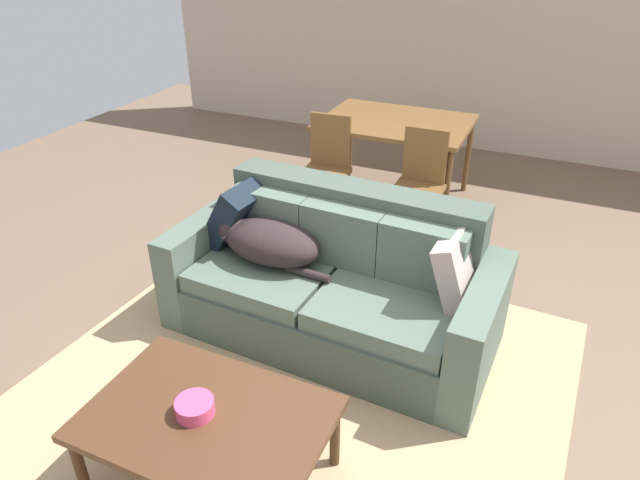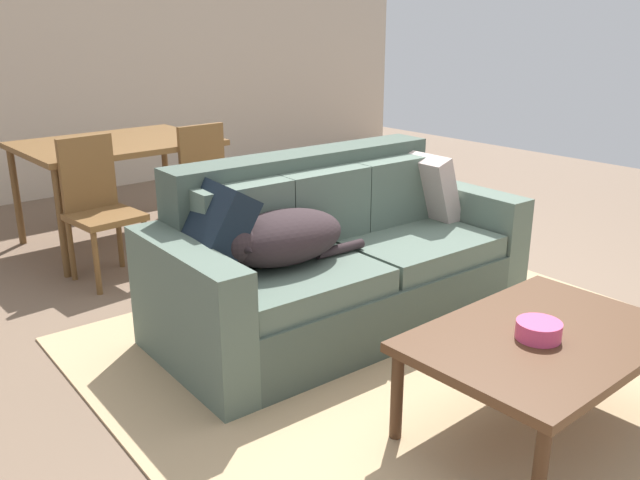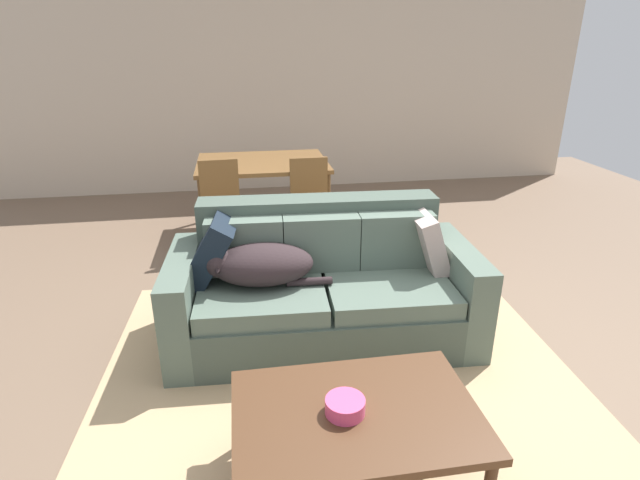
% 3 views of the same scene
% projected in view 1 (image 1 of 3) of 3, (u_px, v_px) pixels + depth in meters
% --- Properties ---
extents(ground_plane, '(10.00, 10.00, 0.00)m').
position_uv_depth(ground_plane, '(357.00, 353.00, 3.53)').
color(ground_plane, brown).
extents(back_partition, '(8.00, 0.12, 2.70)m').
position_uv_depth(back_partition, '(495.00, 27.00, 6.03)').
color(back_partition, beige).
rests_on(back_partition, ground).
extents(area_rug, '(3.07, 3.53, 0.01)m').
position_uv_depth(area_rug, '(267.00, 426.00, 3.02)').
color(area_rug, tan).
rests_on(area_rug, ground).
extents(couch, '(2.07, 1.02, 0.91)m').
position_uv_depth(couch, '(335.00, 284.00, 3.58)').
color(couch, '#445248').
rests_on(couch, ground).
extents(dog_on_left_cushion, '(0.81, 0.41, 0.26)m').
position_uv_depth(dog_on_left_cushion, '(268.00, 241.00, 3.55)').
color(dog_on_left_cushion, '#2F2426').
rests_on(dog_on_left_cushion, couch).
extents(throw_pillow_by_left_arm, '(0.40, 0.48, 0.46)m').
position_uv_depth(throw_pillow_by_left_arm, '(239.00, 212.00, 3.75)').
color(throw_pillow_by_left_arm, black).
rests_on(throw_pillow_by_left_arm, couch).
extents(throw_pillow_by_right_arm, '(0.26, 0.41, 0.42)m').
position_uv_depth(throw_pillow_by_right_arm, '(457.00, 269.00, 3.18)').
color(throw_pillow_by_right_arm, '#BCA59D').
rests_on(throw_pillow_by_right_arm, couch).
extents(coffee_table, '(1.08, 0.74, 0.43)m').
position_uv_depth(coffee_table, '(207.00, 422.00, 2.54)').
color(coffee_table, '#4E301C').
rests_on(coffee_table, ground).
extents(bowl_on_coffee_table, '(0.18, 0.18, 0.07)m').
position_uv_depth(bowl_on_coffee_table, '(195.00, 407.00, 2.52)').
color(bowl_on_coffee_table, '#EA4C7F').
rests_on(bowl_on_coffee_table, coffee_table).
extents(dining_table, '(1.32, 0.99, 0.77)m').
position_uv_depth(dining_table, '(396.00, 127.00, 5.16)').
color(dining_table, brown).
rests_on(dining_table, ground).
extents(dining_chair_near_left, '(0.43, 0.43, 0.91)m').
position_uv_depth(dining_chair_near_left, '(327.00, 164.00, 4.92)').
color(dining_chair_near_left, brown).
rests_on(dining_chair_near_left, ground).
extents(dining_chair_near_right, '(0.40, 0.40, 0.90)m').
position_uv_depth(dining_chair_near_right, '(420.00, 180.00, 4.63)').
color(dining_chair_near_right, brown).
rests_on(dining_chair_near_right, ground).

